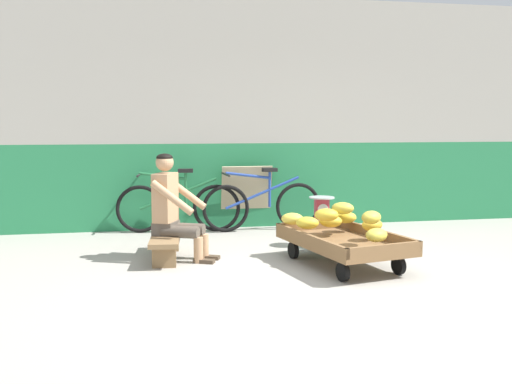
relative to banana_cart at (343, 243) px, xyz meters
name	(u,v)px	position (x,y,z in m)	size (l,w,h in m)	color
ground_plane	(321,289)	(-0.47, -0.77, -0.24)	(80.00, 80.00, 0.00)	#A39E93
back_wall	(253,114)	(-0.47, 2.56, 1.35)	(16.00, 0.30, 3.18)	#287F4C
banana_cart	(343,243)	(0.00, 0.00, 0.00)	(1.14, 1.59, 0.36)	brown
banana_pile	(340,220)	(-0.01, 0.09, 0.23)	(1.00, 1.31, 0.25)	gold
low_bench	(166,241)	(-1.77, 0.66, -0.04)	(0.40, 1.12, 0.27)	olive
vendor_seated	(173,207)	(-1.69, 0.63, 0.33)	(0.74, 0.63, 1.14)	tan
plastic_crate	(321,234)	(0.07, 0.98, -0.09)	(0.36, 0.28, 0.30)	#19847F
weighing_scale	(322,209)	(0.07, 0.97, 0.21)	(0.30, 0.30, 0.29)	#28282D
bicycle_near_left	(178,206)	(-1.56, 2.20, 0.11)	(1.66, 0.48, 0.86)	black
bicycle_far_left	(262,205)	(-0.42, 2.11, 0.11)	(1.66, 0.48, 0.86)	black
sign_board	(246,197)	(-0.60, 2.38, 0.19)	(0.70, 0.26, 0.88)	#C6B289
shopping_bag	(338,244)	(0.11, 0.48, -0.12)	(0.18, 0.12, 0.24)	silver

